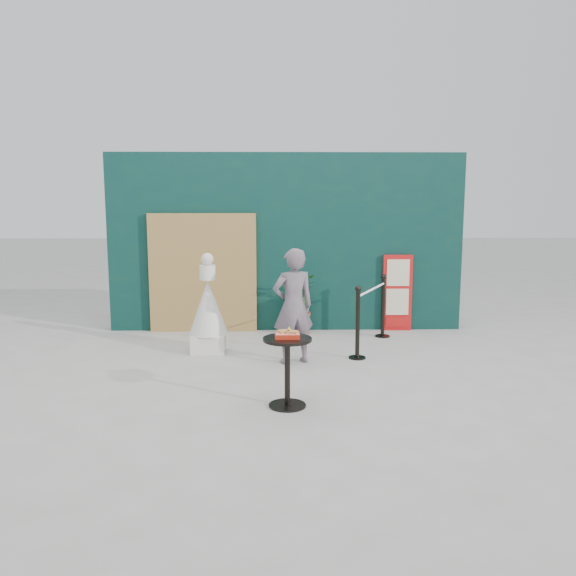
{
  "coord_description": "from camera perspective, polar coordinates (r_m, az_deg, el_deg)",
  "views": [
    {
      "loc": [
        -0.15,
        -6.45,
        2.14
      ],
      "look_at": [
        0.0,
        1.2,
        1.0
      ],
      "focal_mm": 35.0,
      "sensor_mm": 36.0,
      "label": 1
    }
  ],
  "objects": [
    {
      "name": "ground",
      "position": [
        6.8,
        0.2,
        -9.87
      ],
      "size": [
        60.0,
        60.0,
        0.0
      ],
      "primitive_type": "plane",
      "color": "#ADAAA5",
      "rests_on": "ground"
    },
    {
      "name": "back_wall",
      "position": [
        9.63,
        -0.23,
        4.65
      ],
      "size": [
        6.0,
        0.3,
        3.0
      ],
      "primitive_type": "cube",
      "color": "#0A2D2E",
      "rests_on": "ground"
    },
    {
      "name": "bamboo_fence",
      "position": [
        9.54,
        -8.64,
        1.51
      ],
      "size": [
        1.8,
        0.08,
        2.0
      ],
      "primitive_type": "cube",
      "color": "tan",
      "rests_on": "ground"
    },
    {
      "name": "woman",
      "position": [
        7.57,
        0.53,
        -1.85
      ],
      "size": [
        0.66,
        0.53,
        1.57
      ],
      "primitive_type": "imported",
      "rotation": [
        0.0,
        0.0,
        3.46
      ],
      "color": "slate",
      "rests_on": "ground"
    },
    {
      "name": "menu_board",
      "position": [
        9.74,
        11.04,
        -0.49
      ],
      "size": [
        0.5,
        0.07,
        1.3
      ],
      "color": "red",
      "rests_on": "ground"
    },
    {
      "name": "statue",
      "position": [
        8.27,
        -8.1,
        -2.4
      ],
      "size": [
        0.57,
        0.57,
        1.45
      ],
      "color": "white",
      "rests_on": "ground"
    },
    {
      "name": "cafe_table",
      "position": [
        5.99,
        -0.07,
        -7.43
      ],
      "size": [
        0.52,
        0.52,
        0.75
      ],
      "color": "black",
      "rests_on": "ground"
    },
    {
      "name": "food_basket",
      "position": [
        5.92,
        -0.05,
        -4.74
      ],
      "size": [
        0.26,
        0.19,
        0.11
      ],
      "color": "red",
      "rests_on": "cafe_table"
    },
    {
      "name": "planter",
      "position": [
        9.37,
        1.09,
        -1.06
      ],
      "size": [
        0.6,
        0.52,
        1.02
      ],
      "color": "#963E31",
      "rests_on": "ground"
    },
    {
      "name": "stanchion_barrier",
      "position": [
        8.56,
        8.47,
        -2.7
      ],
      "size": [
        0.84,
        1.54,
        1.03
      ],
      "color": "black",
      "rests_on": "ground"
    }
  ]
}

